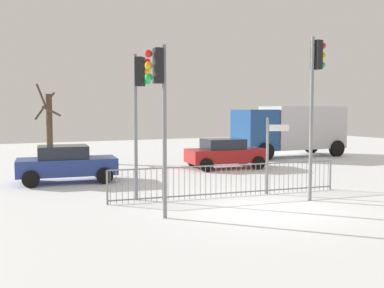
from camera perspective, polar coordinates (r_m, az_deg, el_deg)
ground_plane at (r=13.36m, az=8.81°, el=-8.05°), size 60.00×60.00×0.00m
traffic_light_foreground_right at (r=11.55m, az=-4.27°, el=6.72°), size 0.57×0.34×4.55m
traffic_light_mid_left at (r=14.01m, az=-6.78°, el=6.45°), size 0.48×0.46×4.61m
traffic_light_rear_left at (r=14.46m, az=15.63°, el=7.71°), size 0.57×0.33×5.13m
direction_sign_post at (r=15.23m, az=9.96°, el=-0.90°), size 0.75×0.31×2.62m
pedestrian_guard_railing at (r=14.73m, az=4.75°, el=-4.65°), size 8.00×1.01×1.07m
car_red_mid at (r=21.77m, az=4.28°, el=-1.16°), size 3.96×2.27×1.47m
car_blue_trailing at (r=18.22m, az=-15.92°, el=-2.40°), size 3.98×2.31×1.47m
delivery_truck at (r=28.00m, az=12.60°, el=1.97°), size 7.10×2.84×3.10m
bare_tree_left at (r=26.08m, az=-17.98°, el=2.41°), size 1.35×1.44×4.34m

